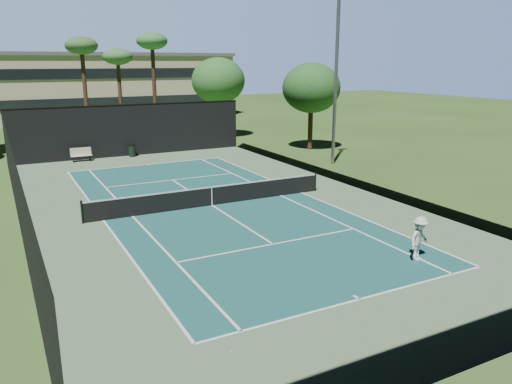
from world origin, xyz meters
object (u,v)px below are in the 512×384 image
(tennis_net, at_px, (212,195))
(player, at_px, (419,238))
(tennis_ball_a, at_px, (231,351))
(tennis_ball_d, at_px, (64,196))
(tennis_ball_c, at_px, (177,184))
(tennis_ball_b, at_px, (132,207))
(park_bench, at_px, (81,154))
(trash_bin, at_px, (132,151))

(tennis_net, xyz_separation_m, player, (4.05, -10.30, 0.29))
(player, distance_m, tennis_ball_a, 9.17)
(player, relative_size, tennis_ball_a, 29.05)
(tennis_net, xyz_separation_m, tennis_ball_d, (-6.55, 5.49, -0.53))
(tennis_ball_c, height_order, tennis_ball_d, same)
(tennis_ball_b, distance_m, park_bench, 13.76)
(player, distance_m, tennis_ball_c, 16.06)
(tennis_ball_a, distance_m, tennis_ball_c, 18.47)
(tennis_net, relative_size, trash_bin, 13.65)
(tennis_ball_c, distance_m, tennis_ball_d, 6.44)
(tennis_ball_c, height_order, park_bench, park_bench)
(tennis_ball_c, distance_m, trash_bin, 10.32)
(tennis_ball_d, relative_size, trash_bin, 0.07)
(tennis_ball_c, relative_size, park_bench, 0.04)
(tennis_net, height_order, trash_bin, tennis_net)
(player, bearing_deg, tennis_ball_b, 105.03)
(tennis_net, relative_size, tennis_ball_b, 206.19)
(tennis_net, xyz_separation_m, park_bench, (-4.04, 15.38, -0.01))
(tennis_ball_d, bearing_deg, tennis_ball_c, -2.64)
(tennis_ball_a, distance_m, tennis_ball_d, 18.25)
(park_bench, bearing_deg, tennis_ball_d, -104.20)
(tennis_net, bearing_deg, tennis_ball_c, 91.25)
(tennis_net, height_order, tennis_ball_d, tennis_net)
(tennis_ball_d, height_order, trash_bin, trash_bin)
(tennis_net, relative_size, tennis_ball_c, 206.30)
(tennis_ball_a, bearing_deg, player, 15.07)
(tennis_ball_b, height_order, tennis_ball_d, same)
(tennis_ball_a, bearing_deg, tennis_ball_d, 95.57)
(player, relative_size, trash_bin, 1.79)
(tennis_ball_b, xyz_separation_m, park_bench, (-0.29, 13.74, 0.52))
(tennis_ball_d, xyz_separation_m, trash_bin, (6.32, 10.01, 0.45))
(tennis_ball_c, bearing_deg, park_bench, 111.09)
(tennis_ball_b, bearing_deg, park_bench, 91.22)
(player, distance_m, park_bench, 26.93)
(tennis_ball_a, xyz_separation_m, tennis_ball_b, (1.02, 14.31, 0.00))
(park_bench, distance_m, trash_bin, 3.82)
(tennis_net, bearing_deg, tennis_ball_a, -110.64)
(tennis_net, relative_size, player, 7.63)
(tennis_net, height_order, player, player)
(tennis_ball_b, xyz_separation_m, tennis_ball_d, (-2.80, 3.85, 0.00))
(tennis_net, distance_m, trash_bin, 15.51)
(player, xyz_separation_m, tennis_ball_b, (-7.80, 11.94, -0.81))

